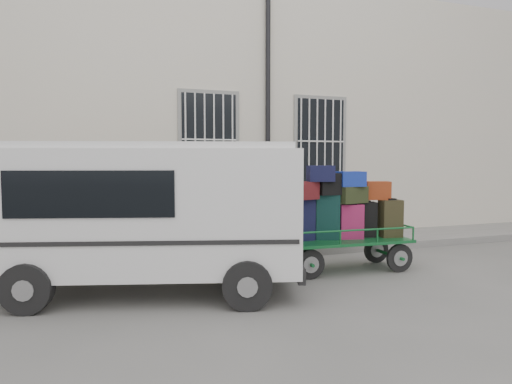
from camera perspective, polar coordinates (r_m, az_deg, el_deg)
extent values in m
plane|color=#62625D|center=(7.54, 2.67, -10.72)|extent=(80.00, 80.00, 0.00)
cube|color=beige|center=(12.61, -6.86, 8.90)|extent=(24.00, 5.00, 6.00)
cylinder|color=black|center=(10.40, 1.50, 8.87)|extent=(0.11, 0.11, 5.60)
cube|color=black|center=(10.02, -5.90, 5.89)|extent=(1.20, 0.08, 2.20)
cube|color=gray|center=(10.03, -5.82, -0.75)|extent=(1.45, 0.22, 0.12)
cube|color=black|center=(10.98, 8.01, 5.70)|extent=(1.20, 0.08, 2.20)
cube|color=gray|center=(10.98, 8.00, -0.35)|extent=(1.45, 0.22, 0.12)
cube|color=slate|center=(9.55, -2.34, -7.12)|extent=(24.00, 1.70, 0.15)
cylinder|color=black|center=(7.47, 6.81, -8.97)|extent=(0.49, 0.08, 0.49)
cylinder|color=gray|center=(7.47, 6.81, -8.97)|extent=(0.27, 0.10, 0.27)
cylinder|color=black|center=(8.14, 4.70, -7.88)|extent=(0.49, 0.08, 0.49)
cylinder|color=gray|center=(8.14, 4.70, -7.88)|extent=(0.27, 0.10, 0.27)
cylinder|color=black|center=(8.26, 17.50, -7.87)|extent=(0.49, 0.08, 0.49)
cylinder|color=gray|center=(8.26, 17.50, -7.87)|extent=(0.27, 0.10, 0.27)
cylinder|color=black|center=(8.87, 14.79, -7.01)|extent=(0.49, 0.08, 0.49)
cylinder|color=gray|center=(8.87, 14.79, -7.01)|extent=(0.27, 0.10, 0.27)
cube|color=#16632E|center=(8.09, 11.18, -5.90)|extent=(2.19, 1.08, 0.05)
cylinder|color=#16632E|center=(7.55, 2.30, -5.41)|extent=(0.28, 0.05, 0.55)
cube|color=black|center=(7.75, 5.40, -3.46)|extent=(0.52, 0.31, 0.70)
cube|color=black|center=(7.71, 5.42, -0.76)|extent=(0.20, 0.14, 0.03)
cube|color=#0C282C|center=(7.90, 8.90, -3.12)|extent=(0.45, 0.33, 0.77)
cube|color=black|center=(7.86, 8.93, -0.24)|extent=(0.17, 0.11, 0.03)
cube|color=#9D1C5C|center=(8.05, 11.80, -3.65)|extent=(0.44, 0.27, 0.59)
cube|color=black|center=(8.01, 11.83, -1.44)|extent=(0.17, 0.10, 0.03)
cube|color=black|center=(8.30, 13.49, -3.36)|extent=(0.41, 0.32, 0.62)
cube|color=black|center=(8.27, 13.53, -1.14)|extent=(0.15, 0.12, 0.03)
cube|color=#2B2A15|center=(8.41, 16.46, -3.19)|extent=(0.40, 0.31, 0.66)
cube|color=black|center=(8.37, 16.51, -0.86)|extent=(0.15, 0.14, 0.03)
cube|color=#4D0F20|center=(7.63, 5.95, 0.19)|extent=(0.54, 0.41, 0.29)
cube|color=black|center=(7.87, 9.43, 0.99)|extent=(0.47, 0.30, 0.37)
cube|color=#232E17|center=(8.06, 11.74, -0.32)|extent=(0.60, 0.44, 0.29)
cube|color=maroon|center=(8.39, 14.99, 0.19)|extent=(0.49, 0.41, 0.32)
cube|color=black|center=(7.73, 8.08, 2.30)|extent=(0.48, 0.36, 0.27)
cube|color=#17499E|center=(8.01, 11.74, 1.61)|extent=(0.46, 0.32, 0.26)
cube|color=white|center=(6.74, -13.18, -2.10)|extent=(4.51, 2.89, 1.71)
cube|color=white|center=(6.70, -13.30, 5.50)|extent=(4.29, 2.71, 0.09)
cube|color=black|center=(7.36, -29.29, 0.60)|extent=(0.60, 1.55, 0.71)
cube|color=black|center=(5.96, -20.11, -0.27)|extent=(2.01, 0.62, 0.59)
cube|color=black|center=(6.68, 4.79, 0.39)|extent=(0.41, 1.28, 0.52)
cube|color=black|center=(6.83, 4.66, -8.77)|extent=(0.58, 1.71, 0.21)
cube|color=white|center=(6.79, 4.98, -6.97)|extent=(0.14, 0.39, 0.11)
cylinder|color=black|center=(6.46, -26.74, -10.71)|extent=(0.68, 0.38, 0.64)
cylinder|color=black|center=(8.05, -21.75, -7.71)|extent=(0.68, 0.38, 0.64)
cylinder|color=black|center=(5.95, -1.11, -11.55)|extent=(0.68, 0.38, 0.64)
cylinder|color=black|center=(7.64, -1.60, -8.04)|extent=(0.68, 0.38, 0.64)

